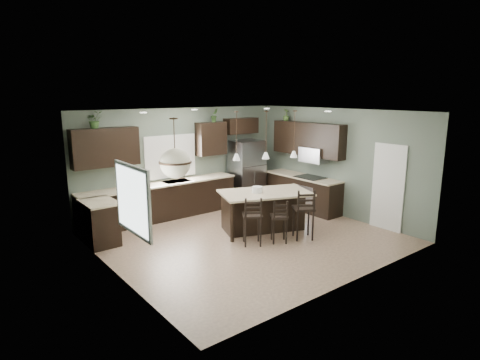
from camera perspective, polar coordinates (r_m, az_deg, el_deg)
name	(u,v)px	position (r m, az deg, el deg)	size (l,w,h in m)	color
ground	(247,238)	(9.08, 1.07, -8.24)	(6.00, 6.00, 0.00)	#9E8466
pantry_door	(388,187)	(9.99, 20.30, -0.99)	(0.04, 0.82, 2.04)	white
window_back	(170,156)	(10.69, -9.90, 3.32)	(1.35, 0.02, 1.00)	white
window_left	(132,200)	(6.47, -15.13, -2.78)	(0.02, 1.10, 1.00)	white
left_return_cabs	(100,224)	(9.12, -19.34, -5.86)	(0.60, 0.90, 0.90)	black
left_return_countertop	(99,202)	(9.00, -19.43, -2.99)	(0.66, 0.96, 0.04)	beige
back_lower_cabs	(161,202)	(10.47, -11.10, -3.08)	(4.20, 0.60, 0.90)	black
back_countertop	(161,184)	(10.34, -11.16, -0.59)	(4.20, 0.66, 0.04)	beige
sink_inset	(177,181)	(10.54, -8.99, -0.18)	(0.70, 0.45, 0.01)	gray
faucet	(177,176)	(10.48, -8.93, 0.56)	(0.02, 0.02, 0.28)	silver
back_upper_left	(105,147)	(9.79, -18.61, 4.41)	(1.55, 0.34, 0.90)	black
back_upper_right	(211,139)	(11.12, -4.12, 5.89)	(0.85, 0.34, 0.90)	black
fridge_header	(241,126)	(11.71, 0.15, 7.72)	(1.05, 0.34, 0.45)	black
right_lower_cabs	(303,193)	(11.33, 8.90, -1.82)	(0.60, 2.35, 0.90)	black
right_countertop	(303,177)	(11.21, 8.91, 0.49)	(0.66, 2.35, 0.04)	beige
cooktop	(310,177)	(11.02, 9.96, 0.39)	(0.58, 0.75, 0.02)	black
wall_oven_front	(302,197)	(10.93, 8.86, -2.34)	(0.01, 0.72, 0.60)	gray
right_upper_cabs	(308,139)	(11.16, 9.62, 5.77)	(0.34, 2.35, 0.90)	black
microwave	(314,155)	(10.99, 10.42, 3.54)	(0.40, 0.75, 0.40)	gray
refrigerator	(246,172)	(11.67, 0.92, 1.13)	(0.90, 0.74, 1.85)	gray
kitchen_island	(265,211)	(9.48, 3.57, -4.41)	(2.06, 1.17, 0.92)	black
serving_dish	(257,190)	(9.27, 2.46, -1.37)	(0.24, 0.24, 0.14)	silver
bar_stool_left	(252,220)	(8.53, 1.75, -5.78)	(0.40, 0.40, 1.08)	black
bar_stool_center	(279,221)	(8.73, 5.59, -5.84)	(0.35, 0.35, 0.95)	black
bar_stool_right	(303,214)	(8.98, 9.00, -4.74)	(0.43, 0.43, 1.15)	black
pendant_left	(236,136)	(8.90, -0.51, 6.27)	(0.17, 0.17, 1.10)	white
pendant_center	(266,135)	(9.13, 3.72, 6.40)	(0.17, 0.17, 1.10)	silver
pendant_right	(294,134)	(9.40, 7.73, 6.48)	(0.17, 0.17, 1.10)	white
chandelier	(175,148)	(6.64, -9.28, 4.48)	(0.54, 0.54, 1.00)	beige
plant_back_left	(95,120)	(9.64, -19.98, 8.05)	(0.35, 0.30, 0.39)	#2D4D21
plant_back_right	(214,115)	(11.10, -3.67, 9.18)	(0.20, 0.16, 0.37)	#2A481F
plant_right_wall	(286,115)	(11.66, 6.58, 9.19)	(0.19, 0.19, 0.34)	#3B5B27
room_shell	(248,163)	(8.63, 1.12, 2.38)	(6.00, 6.00, 6.00)	#5D6B5D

